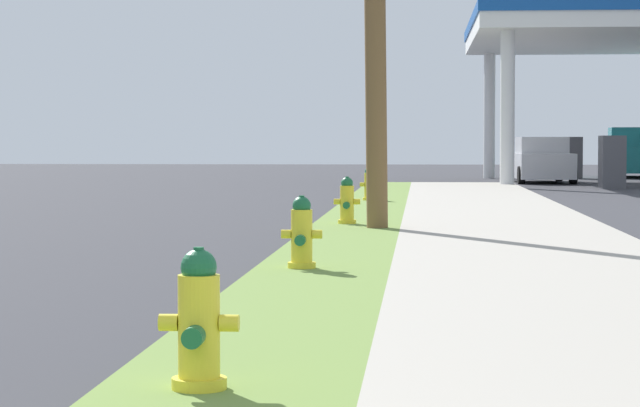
{
  "coord_description": "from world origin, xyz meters",
  "views": [
    {
      "loc": [
        1.71,
        -2.49,
        1.41
      ],
      "look_at": [
        0.45,
        13.94,
        0.64
      ],
      "focal_mm": 74.36,
      "sensor_mm": 36.0,
      "label": 1
    }
  ],
  "objects": [
    {
      "name": "fire_hydrant_nearest",
      "position": [
        0.56,
        4.31,
        0.45
      ],
      "size": [
        0.42,
        0.37,
        0.74
      ],
      "color": "yellow",
      "rests_on": "grass_verge"
    },
    {
      "name": "fire_hydrant_second",
      "position": [
        0.49,
        10.97,
        0.45
      ],
      "size": [
        0.42,
        0.38,
        0.74
      ],
      "color": "yellow",
      "rests_on": "grass_verge"
    },
    {
      "name": "fire_hydrant_third",
      "position": [
        0.54,
        18.36,
        0.45
      ],
      "size": [
        0.42,
        0.37,
        0.74
      ],
      "color": "yellow",
      "rests_on": "grass_verge"
    },
    {
      "name": "fire_hydrant_fourth",
      "position": [
        0.57,
        26.75,
        0.45
      ],
      "size": [
        0.42,
        0.37,
        0.74
      ],
      "color": "yellow",
      "rests_on": "grass_verge"
    },
    {
      "name": "car_silver_by_near_pump",
      "position": [
        5.84,
        43.58,
        0.72
      ],
      "size": [
        2.08,
        4.56,
        1.57
      ],
      "color": "#BCBCC1",
      "rests_on": "ground"
    },
    {
      "name": "truck_teal_at_forecourt",
      "position": [
        10.06,
        50.95,
        0.91
      ],
      "size": [
        2.46,
        5.52,
        1.97
      ],
      "color": "#197075",
      "rests_on": "ground"
    }
  ]
}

